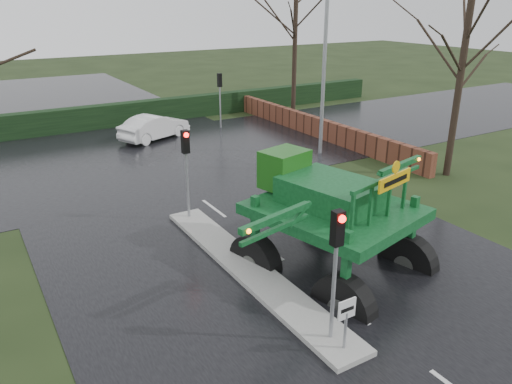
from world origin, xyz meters
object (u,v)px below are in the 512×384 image
traffic_signal_mid (186,155)px  street_light_right (321,40)px  traffic_signal_far (220,88)px  white_sedan (155,139)px  crop_sprayer (342,229)px  keep_left_sign (346,316)px  traffic_signal_near (336,249)px

traffic_signal_mid → street_light_right: street_light_right is taller
traffic_signal_far → white_sedan: bearing=6.5°
traffic_signal_far → crop_sprayer: size_ratio=0.42×
keep_left_sign → crop_sprayer: size_ratio=0.16×
traffic_signal_mid → white_sedan: bearing=75.6°
keep_left_sign → street_light_right: (9.49, 13.50, 4.93)m
traffic_signal_mid → traffic_signal_near: bearing=-90.0°
traffic_signal_far → crop_sprayer: bearing=71.6°
street_light_right → white_sedan: bearing=130.7°
street_light_right → crop_sprayer: size_ratio=1.19×
traffic_signal_near → crop_sprayer: size_ratio=0.42×
crop_sprayer → traffic_signal_far: bearing=58.0°
keep_left_sign → crop_sprayer: crop_sprayer is taller
traffic_signal_near → crop_sprayer: crop_sprayer is taller
keep_left_sign → traffic_signal_mid: size_ratio=0.38×
keep_left_sign → traffic_signal_mid: traffic_signal_mid is taller
traffic_signal_near → traffic_signal_mid: (0.00, 8.50, 0.00)m
traffic_signal_far → white_sedan: size_ratio=0.79×
keep_left_sign → street_light_right: bearing=54.9°
keep_left_sign → crop_sprayer: 2.44m
traffic_signal_near → street_light_right: 16.46m
traffic_signal_near → crop_sprayer: 1.76m
white_sedan → keep_left_sign: bearing=149.1°
street_light_right → crop_sprayer: bearing=-125.1°
traffic_signal_near → traffic_signal_far: size_ratio=1.00×
crop_sprayer → white_sedan: size_ratio=1.88×
traffic_signal_far → white_sedan: (-4.72, -0.53, -2.59)m
traffic_signal_far → crop_sprayer: crop_sprayer is taller
traffic_signal_mid → keep_left_sign: bearing=-90.0°
keep_left_sign → traffic_signal_mid: 9.12m
keep_left_sign → traffic_signal_far: (7.80, 21.51, 1.53)m
white_sedan → street_light_right: bearing=-161.9°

